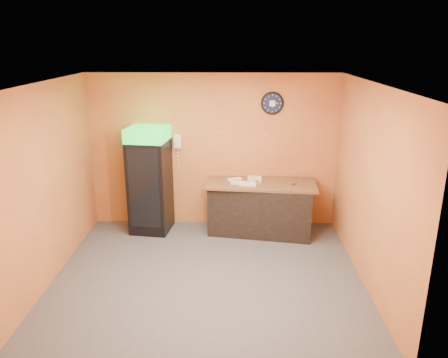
{
  "coord_description": "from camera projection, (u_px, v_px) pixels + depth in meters",
  "views": [
    {
      "loc": [
        0.36,
        -5.72,
        3.34
      ],
      "look_at": [
        0.23,
        0.6,
        1.32
      ],
      "focal_mm": 35.0,
      "sensor_mm": 36.0,
      "label": 1
    }
  ],
  "objects": [
    {
      "name": "right_wall",
      "position": [
        370.0,
        188.0,
        6.0
      ],
      "size": [
        0.02,
        4.0,
        2.8
      ],
      "primitive_type": "cube",
      "color": "#D5863C",
      "rests_on": "floor"
    },
    {
      "name": "left_wall",
      "position": [
        46.0,
        185.0,
        6.09
      ],
      "size": [
        0.02,
        4.0,
        2.8
      ],
      "primitive_type": "cube",
      "color": "#D5863C",
      "rests_on": "floor"
    },
    {
      "name": "back_wall",
      "position": [
        213.0,
        151.0,
        7.95
      ],
      "size": [
        4.5,
        0.02,
        2.8
      ],
      "primitive_type": "cube",
      "color": "#D5863C",
      "rests_on": "floor"
    },
    {
      "name": "wrapped_sandwich_right",
      "position": [
        235.0,
        179.0,
        7.81
      ],
      "size": [
        0.28,
        0.2,
        0.04
      ],
      "primitive_type": "cube",
      "rotation": [
        0.0,
        0.0,
        0.42
      ],
      "color": "silver",
      "rests_on": "butcher_paper"
    },
    {
      "name": "ceiling",
      "position": [
        205.0,
        84.0,
        5.62
      ],
      "size": [
        4.5,
        4.0,
        0.02
      ],
      "primitive_type": "cube",
      "color": "white",
      "rests_on": "back_wall"
    },
    {
      "name": "beverage_cooler",
      "position": [
        150.0,
        182.0,
        7.74
      ],
      "size": [
        0.75,
        0.75,
        1.91
      ],
      "rotation": [
        0.0,
        0.0,
        -0.13
      ],
      "color": "black",
      "rests_on": "floor"
    },
    {
      "name": "floor",
      "position": [
        208.0,
        276.0,
        6.47
      ],
      "size": [
        4.5,
        4.5,
        0.0
      ],
      "primitive_type": "plane",
      "color": "#47474C",
      "rests_on": "ground"
    },
    {
      "name": "wall_phone",
      "position": [
        177.0,
        141.0,
        7.85
      ],
      "size": [
        0.13,
        0.11,
        0.24
      ],
      "color": "white",
      "rests_on": "back_wall"
    },
    {
      "name": "wrapped_sandwich_mid",
      "position": [
        248.0,
        184.0,
        7.53
      ],
      "size": [
        0.31,
        0.17,
        0.04
      ],
      "primitive_type": "cube",
      "rotation": [
        0.0,
        0.0,
        -0.2
      ],
      "color": "silver",
      "rests_on": "butcher_paper"
    },
    {
      "name": "prep_counter",
      "position": [
        261.0,
        208.0,
        7.84
      ],
      "size": [
        1.9,
        1.08,
        0.9
      ],
      "primitive_type": "cube",
      "rotation": [
        0.0,
        0.0,
        -0.16
      ],
      "color": "black",
      "rests_on": "floor"
    },
    {
      "name": "wall_clock",
      "position": [
        272.0,
        103.0,
        7.63
      ],
      "size": [
        0.4,
        0.06,
        0.4
      ],
      "color": "black",
      "rests_on": "back_wall"
    },
    {
      "name": "wrapped_sandwich_left",
      "position": [
        239.0,
        183.0,
        7.61
      ],
      "size": [
        0.28,
        0.13,
        0.04
      ],
      "primitive_type": "cube",
      "rotation": [
        0.0,
        0.0,
        -0.08
      ],
      "color": "silver",
      "rests_on": "butcher_paper"
    },
    {
      "name": "butcher_paper",
      "position": [
        261.0,
        184.0,
        7.7
      ],
      "size": [
        1.99,
        1.0,
        0.04
      ],
      "primitive_type": "cube",
      "rotation": [
        0.0,
        0.0,
        -0.09
      ],
      "color": "brown",
      "rests_on": "prep_counter"
    },
    {
      "name": "sub_roll_stack",
      "position": [
        254.0,
        179.0,
        7.69
      ],
      "size": [
        0.25,
        0.09,
        0.11
      ],
      "rotation": [
        0.0,
        0.0,
        -0.02
      ],
      "color": "beige",
      "rests_on": "butcher_paper"
    },
    {
      "name": "kitchen_tool",
      "position": [
        257.0,
        182.0,
        7.66
      ],
      "size": [
        0.05,
        0.05,
        0.05
      ],
      "primitive_type": "cylinder",
      "color": "silver",
      "rests_on": "butcher_paper"
    }
  ]
}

